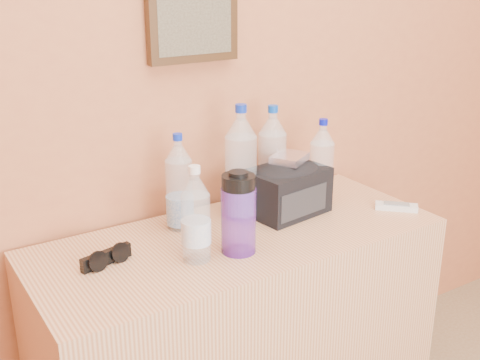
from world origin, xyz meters
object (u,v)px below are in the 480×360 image
at_px(pet_small, 196,219).
at_px(foil_packet, 289,158).
at_px(dresser, 239,344).
at_px(pet_large_a, 179,187).
at_px(pet_large_b, 241,169).
at_px(nalgene_bottle, 238,213).
at_px(ac_remote, 396,207).
at_px(sunglasses, 106,257).
at_px(toiletry_bag, 287,188).
at_px(pet_large_c, 272,162).
at_px(pet_large_d, 321,167).

bearing_deg(pet_small, foil_packet, 19.00).
distance_m(dresser, pet_large_a, 0.56).
bearing_deg(dresser, pet_large_b, 54.63).
bearing_deg(nalgene_bottle, ac_remote, -1.96).
distance_m(pet_large_b, sunglasses, 0.51).
bearing_deg(pet_small, dresser, 21.20).
relative_size(dresser, pet_large_a, 4.16).
bearing_deg(dresser, toiletry_bag, 16.17).
distance_m(pet_large_c, pet_large_d, 0.17).
distance_m(pet_large_a, sunglasses, 0.33).
relative_size(dresser, pet_large_d, 4.21).
height_order(pet_large_a, sunglasses, pet_large_a).
xyz_separation_m(pet_large_b, nalgene_bottle, (-0.14, -0.21, -0.05)).
bearing_deg(ac_remote, pet_large_a, -156.65).
relative_size(nalgene_bottle, sunglasses, 1.57).
xyz_separation_m(sunglasses, ac_remote, (0.96, -0.15, -0.01)).
distance_m(dresser, foil_packet, 0.63).
relative_size(pet_large_a, ac_remote, 2.19).
height_order(pet_large_d, foil_packet, pet_large_d).
bearing_deg(pet_large_a, pet_small, -105.78).
xyz_separation_m(pet_small, foil_packet, (0.43, 0.15, 0.06)).
relative_size(pet_large_b, ac_remote, 2.69).
bearing_deg(nalgene_bottle, pet_large_a, 104.74).
height_order(pet_large_c, pet_large_d, pet_large_c).
xyz_separation_m(pet_large_b, ac_remote, (0.47, -0.23, -0.16)).
relative_size(dresser, pet_large_b, 3.38).
height_order(pet_small, ac_remote, pet_small).
bearing_deg(toiletry_bag, ac_remote, -36.66).
xyz_separation_m(dresser, pet_small, (-0.18, -0.07, 0.51)).
bearing_deg(foil_packet, ac_remote, -31.29).
bearing_deg(foil_packet, pet_large_b, 166.61).
height_order(pet_large_b, foil_packet, pet_large_b).
distance_m(pet_small, ac_remote, 0.75).
distance_m(pet_large_b, foil_packet, 0.17).
xyz_separation_m(pet_large_a, nalgene_bottle, (0.06, -0.24, -0.01)).
bearing_deg(sunglasses, pet_large_d, -11.86).
height_order(pet_large_b, pet_large_d, pet_large_b).
bearing_deg(ac_remote, toiletry_bag, -164.39).
bearing_deg(pet_large_c, toiletry_bag, -90.25).
bearing_deg(pet_large_c, foil_packet, -78.58).
xyz_separation_m(nalgene_bottle, ac_remote, (0.61, -0.02, -0.11)).
bearing_deg(pet_small, pet_large_b, 35.07).
relative_size(dresser, pet_large_c, 3.66).
height_order(pet_large_a, foil_packet, pet_large_a).
bearing_deg(pet_large_a, pet_large_d, -9.74).
height_order(sunglasses, foil_packet, foil_packet).
distance_m(pet_large_b, toiletry_bag, 0.17).
bearing_deg(foil_packet, pet_large_d, -6.17).
relative_size(pet_large_a, sunglasses, 1.96).
distance_m(dresser, sunglasses, 0.58).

